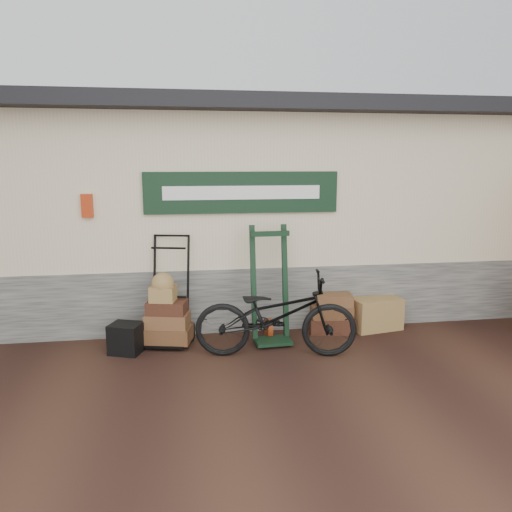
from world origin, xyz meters
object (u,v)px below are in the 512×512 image
(bicycle, at_px, (276,311))
(black_trunk, at_px, (126,338))
(suitcase_stack, at_px, (331,313))
(wicker_hamper, at_px, (375,313))
(porter_trolley, at_px, (170,289))
(green_barrow, at_px, (270,285))

(bicycle, bearing_deg, black_trunk, 87.39)
(suitcase_stack, bearing_deg, bicycle, -141.34)
(suitcase_stack, distance_m, black_trunk, 2.80)
(wicker_hamper, distance_m, black_trunk, 3.45)
(porter_trolley, distance_m, green_barrow, 1.31)
(wicker_hamper, bearing_deg, porter_trolley, -177.79)
(porter_trolley, relative_size, bicycle, 0.73)
(porter_trolley, height_order, suitcase_stack, porter_trolley)
(green_barrow, distance_m, black_trunk, 1.95)
(black_trunk, relative_size, bicycle, 0.19)
(suitcase_stack, relative_size, black_trunk, 1.65)
(wicker_hamper, xyz_separation_m, black_trunk, (-3.42, -0.42, -0.04))
(suitcase_stack, height_order, bicycle, bicycle)
(porter_trolley, bearing_deg, suitcase_stack, 15.26)
(suitcase_stack, relative_size, bicycle, 0.31)
(porter_trolley, bearing_deg, bicycle, -14.69)
(green_barrow, relative_size, suitcase_stack, 2.49)
(wicker_hamper, distance_m, bicycle, 1.82)
(green_barrow, distance_m, bicycle, 0.55)
(wicker_hamper, height_order, black_trunk, wicker_hamper)
(black_trunk, bearing_deg, wicker_hamper, 7.03)
(porter_trolley, xyz_separation_m, black_trunk, (-0.55, -0.31, -0.53))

